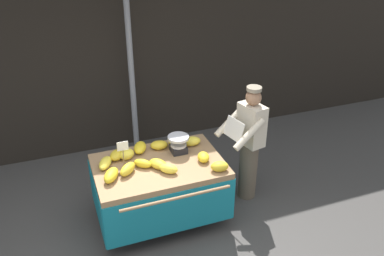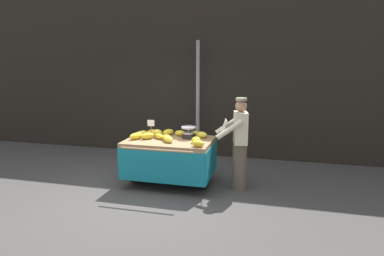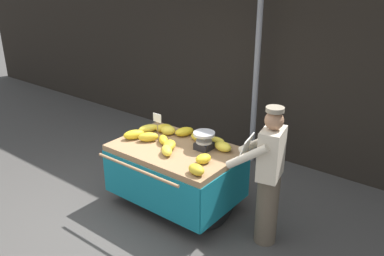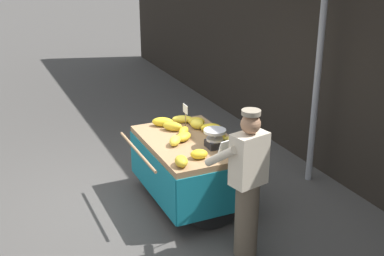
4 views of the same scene
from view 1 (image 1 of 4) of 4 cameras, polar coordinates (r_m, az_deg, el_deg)
back_wall at (r=6.70m, az=-13.30°, el=14.06°), size 16.00×0.24×4.31m
street_pole at (r=6.54m, az=-8.51°, el=7.43°), size 0.09×0.09×2.84m
banana_cart at (r=5.26m, az=-4.63°, el=-7.21°), size 1.65×1.29×0.89m
weighing_scale at (r=5.30m, az=-1.92°, el=-2.29°), size 0.28×0.28×0.24m
price_sign at (r=5.02m, az=-9.73°, el=-2.85°), size 0.14×0.01×0.34m
banana_bunch_0 at (r=5.14m, az=1.62°, el=-4.12°), size 0.20×0.24×0.11m
banana_bunch_1 at (r=5.25m, az=-9.15°, el=-3.68°), size 0.26×0.25×0.13m
banana_bunch_2 at (r=5.51m, az=-2.17°, el=-1.78°), size 0.27×0.17×0.11m
banana_bunch_3 at (r=5.48m, az=-0.07°, el=-1.88°), size 0.26×0.18×0.12m
banana_bunch_4 at (r=5.42m, az=-4.66°, el=-2.41°), size 0.26×0.21×0.11m
banana_bunch_5 at (r=5.27m, az=-10.54°, el=-3.75°), size 0.27×0.29×0.11m
banana_bunch_6 at (r=5.38m, az=-7.35°, el=-2.76°), size 0.25×0.32×0.12m
banana_bunch_7 at (r=4.96m, az=3.91°, el=-5.42°), size 0.25×0.19×0.12m
banana_bunch_8 at (r=5.06m, az=-6.97°, el=-4.98°), size 0.25×0.24×0.11m
banana_bunch_9 at (r=5.03m, az=-4.81°, el=-5.07°), size 0.27×0.30×0.11m
banana_bunch_10 at (r=4.92m, az=-3.34°, el=-5.74°), size 0.26×0.25×0.12m
banana_bunch_11 at (r=5.15m, az=-12.14°, el=-4.85°), size 0.25×0.32×0.10m
banana_bunch_12 at (r=4.96m, az=-9.05°, el=-5.73°), size 0.28×0.28×0.13m
banana_bunch_13 at (r=4.89m, az=-11.34°, el=-6.54°), size 0.27×0.33×0.13m
vendor_person at (r=5.63m, az=8.04°, el=-2.23°), size 0.65×0.60×1.71m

